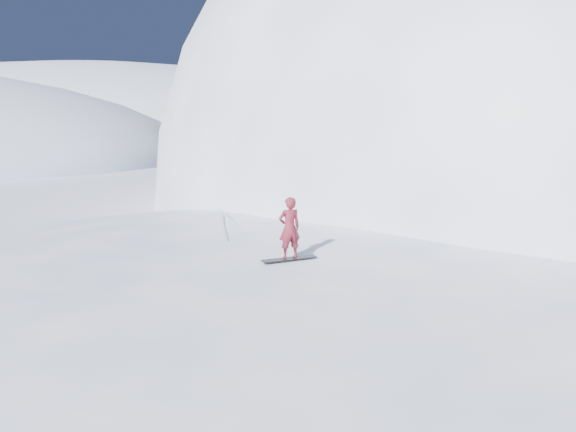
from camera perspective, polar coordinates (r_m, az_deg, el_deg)
name	(u,v)px	position (r m, az deg, el deg)	size (l,w,h in m)	color
ground	(254,339)	(15.82, -3.77, -13.46)	(400.00, 400.00, 0.00)	white
near_ridge	(284,302)	(18.59, -0.42, -9.54)	(36.00, 28.00, 4.80)	white
summit_peak	(533,196)	(46.23, 25.53, 2.03)	(60.00, 56.00, 56.00)	white
peak_shoulder	(406,211)	(36.27, 13.01, 0.56)	(28.00, 24.00, 18.00)	white
far_ridge_c	(96,141)	(130.93, -20.51, 7.79)	(140.00, 90.00, 36.00)	white
wind_bumps	(239,312)	(17.79, -5.43, -10.59)	(16.00, 14.40, 1.00)	white
snowboard	(289,259)	(15.20, 0.15, -4.76)	(1.68, 0.31, 0.03)	black
snowboarder	(289,228)	(14.96, 0.16, -1.34)	(0.67, 0.44, 1.83)	maroon
board_tracks	(229,223)	(20.19, -6.61, -0.75)	(1.70, 5.95, 0.04)	silver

